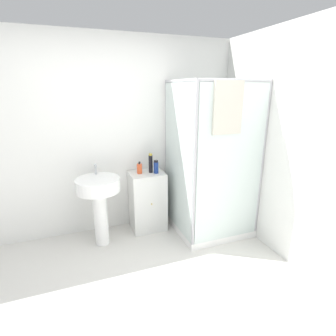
# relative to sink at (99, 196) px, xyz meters

# --- Properties ---
(ground_plane) EXTENTS (12.00, 12.00, 0.00)m
(ground_plane) POSITION_rel_sink_xyz_m (0.22, -1.30, -0.64)
(ground_plane) COLOR silver
(wall_back) EXTENTS (6.40, 0.06, 2.50)m
(wall_back) POSITION_rel_sink_xyz_m (0.22, 0.40, 0.61)
(wall_back) COLOR white
(wall_back) RESTS_ON ground_plane
(wall_right) EXTENTS (0.06, 6.40, 2.50)m
(wall_right) POSITION_rel_sink_xyz_m (1.92, -1.30, 0.61)
(wall_right) COLOR white
(wall_right) RESTS_ON ground_plane
(shower_enclosure) EXTENTS (0.93, 0.96, 1.96)m
(shower_enclosure) POSITION_rel_sink_xyz_m (1.36, -0.17, -0.12)
(shower_enclosure) COLOR white
(shower_enclosure) RESTS_ON ground_plane
(vanity_cabinet) EXTENTS (0.45, 0.41, 0.80)m
(vanity_cabinet) POSITION_rel_sink_xyz_m (0.64, 0.18, -0.23)
(vanity_cabinet) COLOR silver
(vanity_cabinet) RESTS_ON ground_plane
(sink) EXTENTS (0.51, 0.51, 0.99)m
(sink) POSITION_rel_sink_xyz_m (0.00, 0.00, 0.00)
(sink) COLOR white
(sink) RESTS_ON ground_plane
(soap_dispenser) EXTENTS (0.07, 0.07, 0.16)m
(soap_dispenser) POSITION_rel_sink_xyz_m (0.55, 0.18, 0.23)
(soap_dispenser) COLOR #E5562D
(soap_dispenser) RESTS_ON vanity_cabinet
(shampoo_bottle_tall_black) EXTENTS (0.05, 0.05, 0.25)m
(shampoo_bottle_tall_black) POSITION_rel_sink_xyz_m (0.69, 0.17, 0.29)
(shampoo_bottle_tall_black) COLOR black
(shampoo_bottle_tall_black) RESTS_ON vanity_cabinet
(shampoo_bottle_blue) EXTENTS (0.06, 0.06, 0.17)m
(shampoo_bottle_blue) POSITION_rel_sink_xyz_m (0.75, 0.12, 0.25)
(shampoo_bottle_blue) COLOR navy
(shampoo_bottle_blue) RESTS_ON vanity_cabinet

